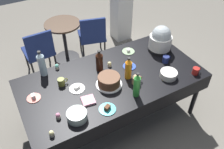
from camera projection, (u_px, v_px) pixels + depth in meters
The scene contains 28 objects.
ground at pixel (112, 117), 3.34m from camera, with size 9.00×9.00×0.00m, color slate.
potluck_table at pixel (112, 81), 2.89m from camera, with size 2.20×1.10×0.75m.
frosted_layer_cake at pixel (109, 81), 2.71m from camera, with size 0.31×0.31×0.13m.
slow_cooker at pixel (161, 40), 3.17m from camera, with size 0.32×0.32×0.37m.
glass_salad_bowl at pixel (77, 116), 2.35m from camera, with size 0.21×0.21×0.09m, color #B2C6BC.
ceramic_snack_bowl at pixel (169, 74), 2.83m from camera, with size 0.20×0.20×0.08m, color silver.
dessert_plate_sage at pixel (128, 51), 3.24m from camera, with size 0.17×0.17×0.04m.
dessert_plate_cobalt at pixel (129, 66), 3.00m from camera, with size 0.17×0.17×0.05m.
dessert_plate_coral at pixel (34, 97), 2.58m from camera, with size 0.15×0.15×0.06m.
dessert_plate_teal at pixel (107, 109), 2.47m from camera, with size 0.18×0.18×0.05m.
dessert_plate_white at pixel (77, 88), 2.70m from camera, with size 0.18×0.18×0.04m.
cupcake_berry at pixel (57, 67), 2.95m from camera, with size 0.05×0.05×0.07m.
cupcake_mint at pixel (109, 64), 2.99m from camera, with size 0.05×0.05×0.07m.
cupcake_vanilla at pixel (52, 134), 2.21m from camera, with size 0.05×0.05×0.07m.
cupcake_lemon at pixel (58, 116), 2.37m from camera, with size 0.05×0.05×0.07m.
soda_bottle_cola at pixel (99, 61), 2.87m from camera, with size 0.09×0.09×0.29m.
soda_bottle_orange_juice at pixel (128, 69), 2.76m from camera, with size 0.08×0.08×0.29m.
soda_bottle_lime_soda at pixel (137, 85), 2.53m from camera, with size 0.07×0.07×0.32m.
soda_bottle_water at pixel (42, 64), 2.79m from camera, with size 0.09×0.09×0.34m.
coffee_mug_red at pixel (196, 71), 2.87m from camera, with size 0.12×0.08×0.09m.
coffee_mug_navy at pixel (166, 59), 3.04m from camera, with size 0.12×0.08×0.09m.
coffee_mug_olive at pixel (61, 82), 2.72m from camera, with size 0.12×0.08×0.09m.
coffee_mug_tan at pixel (136, 80), 2.74m from camera, with size 0.13×0.09×0.09m.
paper_napkin_stack at pixel (88, 100), 2.55m from camera, with size 0.14×0.14×0.02m, color pink.
maroon_chair_left at pixel (39, 50), 3.72m from camera, with size 0.46×0.46×0.85m.
maroon_chair_right at pixel (92, 35), 4.06m from camera, with size 0.54×0.54×0.85m.
round_cafe_table at pixel (64, 35), 4.04m from camera, with size 0.60×0.60×0.72m.
water_cooler at pixel (121, 10), 4.53m from camera, with size 0.32×0.32×1.24m.
Camera 1 is at (-1.03, -1.84, 2.66)m, focal length 37.95 mm.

